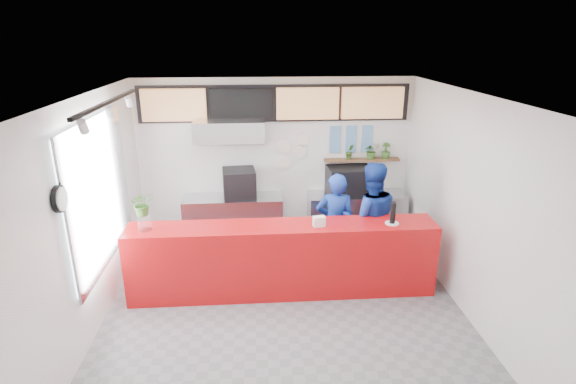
% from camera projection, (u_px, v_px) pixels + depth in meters
% --- Properties ---
extents(floor, '(5.00, 5.00, 0.00)m').
position_uv_depth(floor, '(285.00, 306.00, 6.46)').
color(floor, slate).
rests_on(floor, ground).
extents(ceiling, '(5.00, 5.00, 0.00)m').
position_uv_depth(ceiling, '(284.00, 95.00, 5.47)').
color(ceiling, silver).
extents(wall_back, '(5.00, 0.00, 5.00)m').
position_uv_depth(wall_back, '(275.00, 160.00, 8.32)').
color(wall_back, white).
rests_on(wall_back, ground).
extents(wall_left, '(0.00, 5.00, 5.00)m').
position_uv_depth(wall_left, '(91.00, 215.00, 5.79)').
color(wall_left, white).
rests_on(wall_left, ground).
extents(wall_right, '(0.00, 5.00, 5.00)m').
position_uv_depth(wall_right, '(466.00, 205.00, 6.14)').
color(wall_right, white).
rests_on(wall_right, ground).
extents(service_counter, '(4.50, 0.60, 1.10)m').
position_uv_depth(service_counter, '(283.00, 259.00, 6.66)').
color(service_counter, '#B30C0F').
rests_on(service_counter, ground).
extents(cream_band, '(5.00, 0.02, 0.80)m').
position_uv_depth(cream_band, '(275.00, 100.00, 7.94)').
color(cream_band, beige).
rests_on(cream_band, wall_back).
extents(prep_bench, '(1.80, 0.60, 0.90)m').
position_uv_depth(prep_bench, '(234.00, 220.00, 8.33)').
color(prep_bench, '#B2B5BA').
rests_on(prep_bench, ground).
extents(panini_oven, '(0.62, 0.62, 0.51)m').
position_uv_depth(panini_oven, '(239.00, 183.00, 8.10)').
color(panini_oven, black).
rests_on(panini_oven, prep_bench).
extents(extraction_hood, '(1.20, 0.70, 0.35)m').
position_uv_depth(extraction_hood, '(230.00, 130.00, 7.72)').
color(extraction_hood, '#B2B5BA').
rests_on(extraction_hood, ceiling).
extents(hood_lip, '(1.20, 0.69, 0.31)m').
position_uv_depth(hood_lip, '(230.00, 141.00, 7.78)').
color(hood_lip, '#B2B5BA').
rests_on(hood_lip, ceiling).
extents(right_bench, '(1.80, 0.60, 0.90)m').
position_uv_depth(right_bench, '(356.00, 216.00, 8.49)').
color(right_bench, '#B2B5BA').
rests_on(right_bench, ground).
extents(espresso_machine, '(0.83, 0.61, 0.51)m').
position_uv_depth(espresso_machine, '(349.00, 181.00, 8.24)').
color(espresso_machine, black).
rests_on(espresso_machine, right_bench).
extents(espresso_tray, '(0.60, 0.42, 0.06)m').
position_uv_depth(espresso_tray, '(350.00, 169.00, 8.17)').
color(espresso_tray, '#B8BCC0').
rests_on(espresso_tray, espresso_machine).
extents(herb_shelf, '(1.40, 0.18, 0.04)m').
position_uv_depth(herb_shelf, '(362.00, 160.00, 8.33)').
color(herb_shelf, brown).
rests_on(herb_shelf, wall_back).
extents(menu_board_far_left, '(1.10, 0.10, 0.55)m').
position_uv_depth(menu_board_far_left, '(174.00, 105.00, 7.73)').
color(menu_board_far_left, tan).
rests_on(menu_board_far_left, wall_back).
extents(menu_board_mid_left, '(1.10, 0.10, 0.55)m').
position_uv_depth(menu_board_mid_left, '(241.00, 104.00, 7.81)').
color(menu_board_mid_left, black).
rests_on(menu_board_mid_left, wall_back).
extents(menu_board_mid_right, '(1.10, 0.10, 0.55)m').
position_uv_depth(menu_board_mid_right, '(308.00, 104.00, 7.89)').
color(menu_board_mid_right, tan).
rests_on(menu_board_mid_right, wall_back).
extents(menu_board_far_right, '(1.10, 0.10, 0.55)m').
position_uv_depth(menu_board_far_right, '(372.00, 103.00, 7.98)').
color(menu_board_far_right, tan).
rests_on(menu_board_far_right, wall_back).
extents(soffit, '(4.80, 0.04, 0.65)m').
position_uv_depth(soffit, '(275.00, 103.00, 7.93)').
color(soffit, black).
rests_on(soffit, wall_back).
extents(window_pane, '(0.04, 2.20, 1.90)m').
position_uv_depth(window_pane, '(99.00, 193.00, 6.01)').
color(window_pane, silver).
rests_on(window_pane, wall_left).
extents(window_frame, '(0.03, 2.30, 2.00)m').
position_uv_depth(window_frame, '(101.00, 192.00, 6.01)').
color(window_frame, '#B2B5BA').
rests_on(window_frame, wall_left).
extents(wall_clock_rim, '(0.05, 0.30, 0.30)m').
position_uv_depth(wall_clock_rim, '(59.00, 199.00, 4.76)').
color(wall_clock_rim, black).
rests_on(wall_clock_rim, wall_left).
extents(wall_clock_face, '(0.02, 0.26, 0.26)m').
position_uv_depth(wall_clock_face, '(62.00, 199.00, 4.77)').
color(wall_clock_face, white).
rests_on(wall_clock_face, wall_left).
extents(track_rail, '(0.05, 2.40, 0.04)m').
position_uv_depth(track_rail, '(108.00, 102.00, 5.34)').
color(track_rail, black).
rests_on(track_rail, ceiling).
extents(dec_plate_a, '(0.24, 0.03, 0.24)m').
position_uv_depth(dec_plate_a, '(284.00, 147.00, 8.22)').
color(dec_plate_a, silver).
rests_on(dec_plate_a, wall_back).
extents(dec_plate_b, '(0.24, 0.03, 0.24)m').
position_uv_depth(dec_plate_b, '(300.00, 152.00, 8.27)').
color(dec_plate_b, silver).
rests_on(dec_plate_b, wall_back).
extents(dec_plate_c, '(0.24, 0.03, 0.24)m').
position_uv_depth(dec_plate_c, '(284.00, 163.00, 8.32)').
color(dec_plate_c, silver).
rests_on(dec_plate_c, wall_back).
extents(dec_plate_d, '(0.24, 0.03, 0.24)m').
position_uv_depth(dec_plate_d, '(303.00, 139.00, 8.19)').
color(dec_plate_d, silver).
rests_on(dec_plate_d, wall_back).
extents(photo_frame_a, '(0.20, 0.02, 0.25)m').
position_uv_depth(photo_frame_a, '(335.00, 133.00, 8.21)').
color(photo_frame_a, '#598CBF').
rests_on(photo_frame_a, wall_back).
extents(photo_frame_b, '(0.20, 0.02, 0.25)m').
position_uv_depth(photo_frame_b, '(351.00, 133.00, 8.23)').
color(photo_frame_b, '#598CBF').
rests_on(photo_frame_b, wall_back).
extents(photo_frame_c, '(0.20, 0.02, 0.25)m').
position_uv_depth(photo_frame_c, '(367.00, 132.00, 8.25)').
color(photo_frame_c, '#598CBF').
rests_on(photo_frame_c, wall_back).
extents(photo_frame_d, '(0.20, 0.02, 0.25)m').
position_uv_depth(photo_frame_d, '(335.00, 146.00, 8.29)').
color(photo_frame_d, '#598CBF').
rests_on(photo_frame_d, wall_back).
extents(photo_frame_e, '(0.20, 0.02, 0.25)m').
position_uv_depth(photo_frame_e, '(351.00, 146.00, 8.31)').
color(photo_frame_e, '#598CBF').
rests_on(photo_frame_e, wall_back).
extents(photo_frame_f, '(0.20, 0.02, 0.25)m').
position_uv_depth(photo_frame_f, '(367.00, 146.00, 8.33)').
color(photo_frame_f, '#598CBF').
rests_on(photo_frame_f, wall_back).
extents(staff_center, '(0.67, 0.49, 1.69)m').
position_uv_depth(staff_center, '(335.00, 224.00, 7.15)').
color(staff_center, navy).
rests_on(staff_center, ground).
extents(staff_right, '(0.93, 0.73, 1.87)m').
position_uv_depth(staff_right, '(370.00, 220.00, 7.08)').
color(staff_right, navy).
rests_on(staff_right, ground).
extents(herb_b, '(0.17, 0.15, 0.28)m').
position_uv_depth(herb_b, '(350.00, 152.00, 8.26)').
color(herb_b, '#3A6924').
rests_on(herb_b, herb_shelf).
extents(herb_c, '(0.31, 0.28, 0.31)m').
position_uv_depth(herb_c, '(372.00, 151.00, 8.29)').
color(herb_c, '#3A6924').
rests_on(herb_c, herb_shelf).
extents(herb_d, '(0.19, 0.18, 0.30)m').
position_uv_depth(herb_d, '(386.00, 150.00, 8.31)').
color(herb_d, '#3A6924').
rests_on(herb_d, herb_shelf).
extents(glass_vase, '(0.22, 0.22, 0.23)m').
position_uv_depth(glass_vase, '(144.00, 222.00, 6.28)').
color(glass_vase, white).
rests_on(glass_vase, service_counter).
extents(basil_vase, '(0.39, 0.37, 0.34)m').
position_uv_depth(basil_vase, '(142.00, 204.00, 6.19)').
color(basil_vase, '#3A6924').
rests_on(basil_vase, glass_vase).
extents(napkin_holder, '(0.18, 0.13, 0.15)m').
position_uv_depth(napkin_holder, '(319.00, 221.00, 6.42)').
color(napkin_holder, white).
rests_on(napkin_holder, service_counter).
extents(white_plate, '(0.26, 0.26, 0.01)m').
position_uv_depth(white_plate, '(392.00, 223.00, 6.52)').
color(white_plate, white).
rests_on(white_plate, service_counter).
extents(pepper_mill, '(0.10, 0.10, 0.32)m').
position_uv_depth(pepper_mill, '(393.00, 213.00, 6.47)').
color(pepper_mill, black).
rests_on(pepper_mill, white_plate).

